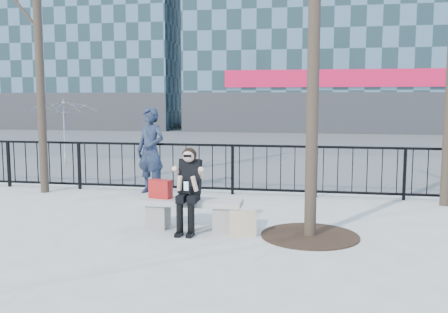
# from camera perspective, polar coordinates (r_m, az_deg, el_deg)

# --- Properties ---
(ground) EXTENTS (120.00, 120.00, 0.00)m
(ground) POSITION_cam_1_polar(r_m,az_deg,el_deg) (8.19, -3.78, -8.27)
(ground) COLOR #9B9B96
(ground) RESTS_ON ground
(street_surface) EXTENTS (60.00, 23.00, 0.01)m
(street_surface) POSITION_cam_1_polar(r_m,az_deg,el_deg) (22.85, 5.26, 1.46)
(street_surface) COLOR #474747
(street_surface) RESTS_ON ground
(railing) EXTENTS (14.00, 0.06, 1.10)m
(railing) POSITION_cam_1_polar(r_m,az_deg,el_deg) (10.96, -0.04, -1.45)
(railing) COLOR black
(railing) RESTS_ON ground
(tree_grate) EXTENTS (1.50, 1.50, 0.02)m
(tree_grate) POSITION_cam_1_polar(r_m,az_deg,el_deg) (7.86, 9.78, -8.90)
(tree_grate) COLOR black
(tree_grate) RESTS_ON ground
(bench_main) EXTENTS (1.65, 0.46, 0.49)m
(bench_main) POSITION_cam_1_polar(r_m,az_deg,el_deg) (8.12, -3.79, -6.21)
(bench_main) COLOR slate
(bench_main) RESTS_ON ground
(seated_woman) EXTENTS (0.50, 0.64, 1.34)m
(seated_woman) POSITION_cam_1_polar(r_m,az_deg,el_deg) (7.89, -4.10, -3.86)
(seated_woman) COLOR black
(seated_woman) RESTS_ON ground
(handbag) EXTENTS (0.39, 0.25, 0.30)m
(handbag) POSITION_cam_1_polar(r_m,az_deg,el_deg) (8.20, -7.27, -3.70)
(handbag) COLOR #A61514
(handbag) RESTS_ON bench_main
(shopping_bag) EXTENTS (0.44, 0.27, 0.39)m
(shopping_bag) POSITION_cam_1_polar(r_m,az_deg,el_deg) (7.74, 2.11, -7.65)
(shopping_bag) COLOR beige
(shopping_bag) RESTS_ON ground
(standing_man) EXTENTS (0.81, 0.67, 1.90)m
(standing_man) POSITION_cam_1_polar(r_m,az_deg,el_deg) (11.11, -8.37, 0.66)
(standing_man) COLOR black
(standing_man) RESTS_ON ground
(vendor_umbrella) EXTENTS (2.67, 2.70, 2.07)m
(vendor_umbrella) POSITION_cam_1_polar(r_m,az_deg,el_deg) (16.46, -17.91, 2.69)
(vendor_umbrella) COLOR gold
(vendor_umbrella) RESTS_ON ground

